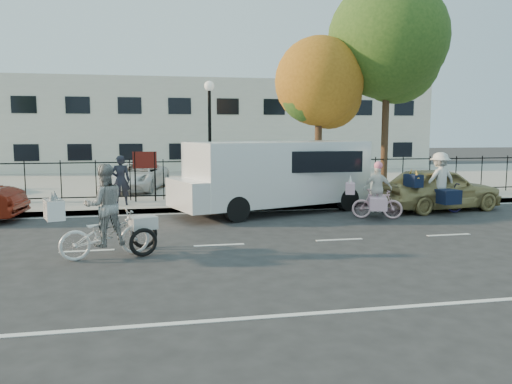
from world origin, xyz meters
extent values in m
plane|color=#333334|center=(0.00, 0.00, 0.00)|extent=(120.00, 120.00, 0.00)
cube|color=#A8A399|center=(0.00, 5.05, 0.07)|extent=(60.00, 0.10, 0.15)
cube|color=#A8A399|center=(0.00, 6.10, 0.07)|extent=(60.00, 2.20, 0.15)
cube|color=#A8A399|center=(0.00, 15.00, 0.07)|extent=(60.00, 15.60, 0.15)
cube|color=silver|center=(0.00, 25.00, 3.00)|extent=(34.00, 10.00, 6.00)
cylinder|color=black|center=(0.50, 6.80, 2.15)|extent=(0.12, 0.12, 4.00)
sphere|color=white|center=(0.50, 6.80, 4.30)|extent=(0.36, 0.36, 0.36)
cylinder|color=black|center=(-2.20, 6.80, 1.05)|extent=(0.06, 0.06, 1.80)
cylinder|color=black|center=(-1.50, 6.80, 1.05)|extent=(0.06, 0.06, 1.80)
cube|color=#59140F|center=(-1.85, 6.80, 1.65)|extent=(0.85, 0.04, 0.60)
imported|color=white|center=(-2.52, -0.63, 0.50)|extent=(2.03, 1.26, 1.01)
imported|color=silver|center=(-2.52, -0.63, 1.12)|extent=(1.02, 0.91, 1.76)
cube|color=white|center=(-3.47, -0.96, 1.12)|extent=(0.52, 0.69, 0.40)
cone|color=white|center=(-3.47, -0.83, 1.38)|extent=(0.16, 0.16, 0.20)
cone|color=white|center=(-3.47, -1.09, 1.38)|extent=(0.16, 0.16, 0.20)
torus|color=black|center=(-1.73, -0.75, 0.31)|extent=(0.62, 0.29, 0.62)
torus|color=black|center=(-1.73, 0.03, 0.31)|extent=(0.62, 0.29, 0.62)
cube|color=white|center=(-1.73, -0.36, 0.67)|extent=(0.65, 0.55, 0.28)
imported|color=#EFB6C3|center=(5.20, 2.63, 0.46)|extent=(1.59, 0.94, 0.92)
imported|color=white|center=(5.20, 2.63, 0.93)|extent=(0.92, 0.63, 1.45)
cube|color=#DCA7BF|center=(4.43, 2.92, 0.92)|extent=(0.44, 0.57, 0.33)
cone|color=silver|center=(4.43, 2.92, 1.22)|extent=(0.11, 0.11, 0.29)
cube|color=#DCA7BF|center=(5.20, 2.63, 0.51)|extent=(0.89, 1.30, 0.37)
sphere|color=pink|center=(5.20, 2.63, 1.64)|extent=(0.26, 0.26, 0.26)
imported|color=#141036|center=(7.59, 3.14, 0.50)|extent=(1.98, 0.90, 1.00)
imported|color=silver|center=(7.59, 3.14, 1.12)|extent=(1.21, 0.79, 1.76)
cube|color=black|center=(6.59, 3.01, 1.12)|extent=(0.41, 0.65, 0.40)
cone|color=gold|center=(6.59, 3.21, 1.34)|extent=(0.13, 0.26, 0.36)
cone|color=gold|center=(6.59, 2.81, 1.34)|extent=(0.13, 0.26, 0.36)
cube|color=black|center=(7.59, 3.14, 0.61)|extent=(0.79, 1.51, 0.45)
cube|color=white|center=(2.56, 4.50, 1.34)|extent=(6.41, 4.04, 2.00)
cube|color=white|center=(-0.73, 4.50, 0.78)|extent=(1.23, 2.23, 0.89)
cylinder|color=black|center=(0.44, 3.52, 0.39)|extent=(0.83, 0.52, 0.78)
cylinder|color=black|center=(0.44, 5.48, 0.39)|extent=(0.83, 0.52, 0.78)
cylinder|color=black|center=(4.67, 3.52, 0.39)|extent=(0.83, 0.52, 0.78)
cylinder|color=black|center=(4.67, 5.48, 0.39)|extent=(0.83, 0.52, 0.78)
imported|color=tan|center=(7.96, 3.80, 0.74)|extent=(4.56, 2.38, 1.48)
imported|color=black|center=(-2.65, 6.03, 1.01)|extent=(0.65, 0.45, 1.72)
imported|color=white|center=(-2.29, 10.33, 0.75)|extent=(2.97, 4.68, 1.20)
imported|color=#A9ADB1|center=(3.31, 10.20, 0.81)|extent=(2.01, 4.04, 1.32)
cylinder|color=#442D1D|center=(4.81, 7.30, 2.01)|extent=(0.28, 0.28, 4.02)
sphere|color=#9F6219|center=(4.81, 7.30, 4.59)|extent=(3.44, 3.44, 3.44)
sphere|color=#9F6219|center=(5.31, 7.50, 4.02)|extent=(2.53, 2.53, 2.53)
cylinder|color=#442D1D|center=(7.61, 7.30, 2.75)|extent=(0.28, 0.28, 5.49)
sphere|color=#385B1E|center=(7.61, 7.30, 6.27)|extent=(4.71, 4.71, 4.71)
sphere|color=#385B1E|center=(8.11, 7.50, 5.49)|extent=(3.45, 3.45, 3.45)
camera|label=1|loc=(-1.37, -11.52, 2.70)|focal=35.00mm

